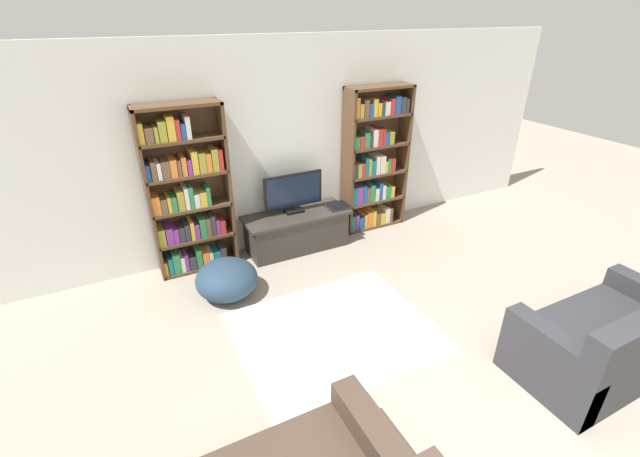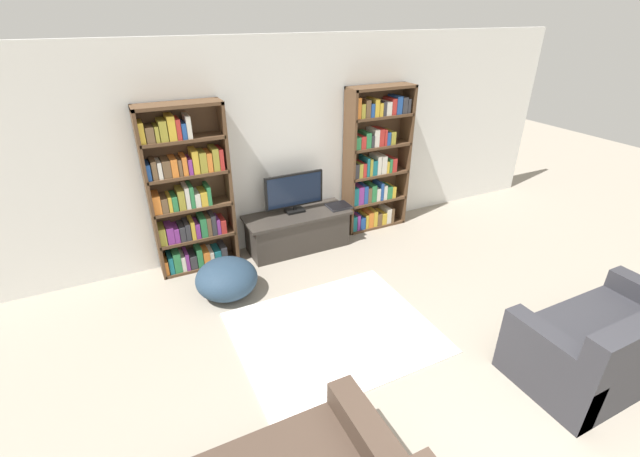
# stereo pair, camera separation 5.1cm
# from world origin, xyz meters

# --- Properties ---
(wall_back) EXTENTS (8.80, 0.06, 2.60)m
(wall_back) POSITION_xyz_m (0.00, 4.23, 1.30)
(wall_back) COLOR silver
(wall_back) RESTS_ON ground_plane
(bookshelf_left) EXTENTS (0.92, 0.30, 1.98)m
(bookshelf_left) POSITION_xyz_m (-1.16, 4.05, 0.94)
(bookshelf_left) COLOR #513823
(bookshelf_left) RESTS_ON ground_plane
(bookshelf_right) EXTENTS (0.92, 0.30, 1.98)m
(bookshelf_right) POSITION_xyz_m (1.36, 4.05, 0.96)
(bookshelf_right) COLOR #513823
(bookshelf_right) RESTS_ON ground_plane
(tv_stand) EXTENTS (1.37, 0.53, 0.50)m
(tv_stand) POSITION_xyz_m (0.13, 3.91, 0.25)
(tv_stand) COLOR #332D28
(tv_stand) RESTS_ON ground_plane
(television) EXTENTS (0.78, 0.16, 0.52)m
(television) POSITION_xyz_m (0.13, 3.98, 0.77)
(television) COLOR black
(television) RESTS_ON tv_stand
(laptop) EXTENTS (0.30, 0.26, 0.03)m
(laptop) POSITION_xyz_m (0.71, 3.86, 0.51)
(laptop) COLOR #28282D
(laptop) RESTS_ON tv_stand
(area_rug) EXTENTS (1.87, 1.54, 0.02)m
(area_rug) POSITION_xyz_m (-0.23, 2.19, 0.01)
(area_rug) COLOR white
(area_rug) RESTS_ON ground_plane
(couch_right_sofa) EXTENTS (1.55, 0.83, 0.84)m
(couch_right_sofa) POSITION_xyz_m (1.63, 0.74, 0.29)
(couch_right_sofa) COLOR #2D2D33
(couch_right_sofa) RESTS_ON ground_plane
(beanbag_ottoman) EXTENTS (0.67, 0.67, 0.42)m
(beanbag_ottoman) POSITION_xyz_m (-0.99, 3.28, 0.21)
(beanbag_ottoman) COLOR #23384C
(beanbag_ottoman) RESTS_ON ground_plane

